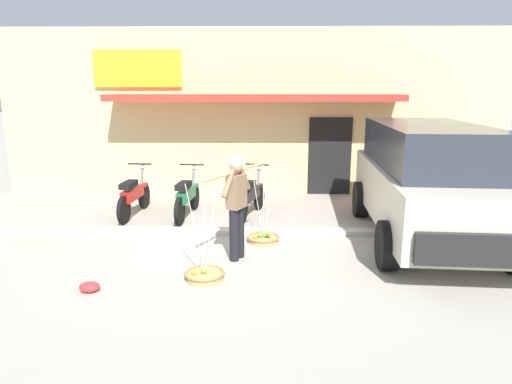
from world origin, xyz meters
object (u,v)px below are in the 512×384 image
Objects in this scene: motorcycle_nearest_shop at (134,196)px; plastic_litter_bag at (89,287)px; fruit_basket_right_side at (205,274)px; motorcycle_third_in_row at (250,196)px; fruit_basket_left_side at (263,238)px; motorcycle_second_in_row at (187,197)px; parked_truck at (427,179)px; fruit_vendor at (237,201)px.

motorcycle_nearest_shop reaches higher than plastic_litter_bag.
fruit_basket_right_side reaches higher than motorcycle_nearest_shop.
motorcycle_third_in_row is (0.58, 3.27, 0.38)m from fruit_basket_right_side.
fruit_basket_left_side is at bearing 41.09° from plastic_litter_bag.
motorcycle_nearest_shop is (-1.96, 3.29, 0.38)m from fruit_basket_right_side.
motorcycle_second_in_row is at bearing -178.07° from motorcycle_third_in_row.
fruit_basket_right_side is 3.34m from motorcycle_second_in_row.
motorcycle_second_in_row is at bearing 103.70° from fruit_basket_right_side.
parked_truck is (2.96, 0.24, 1.05)m from fruit_basket_left_side.
fruit_basket_left_side is at bearing -80.36° from motorcycle_third_in_row.
fruit_basket_right_side is at bearing -117.72° from fruit_vendor.
fruit_basket_right_side is (-0.85, -1.63, -0.00)m from fruit_basket_left_side.
fruit_vendor is 2.51m from motorcycle_third_in_row.
fruit_basket_right_side is 0.29× the size of parked_truck.
parked_truck is at bearing 4.73° from fruit_basket_left_side.
fruit_vendor is at bearing 62.28° from fruit_basket_right_side.
parked_truck is at bearing 26.21° from fruit_basket_right_side.
fruit_vendor is 2.49m from plastic_litter_bag.
fruit_basket_left_side is 0.82× the size of motorcycle_third_in_row.
fruit_basket_left_side is 3.29m from motorcycle_nearest_shop.
parked_truck is (5.77, -1.42, 0.68)m from motorcycle_nearest_shop.
fruit_vendor is 1.17× the size of fruit_basket_right_side.
parked_truck reaches higher than plastic_litter_bag.
fruit_basket_left_side is 3.15m from parked_truck.
fruit_basket_right_side is 5.18× the size of plastic_litter_bag.
fruit_basket_right_side is (-0.43, -0.82, -0.90)m from fruit_vendor.
fruit_vendor is at bearing -63.22° from motorcycle_second_in_row.
motorcycle_third_in_row is at bearing 1.93° from motorcycle_second_in_row.
motorcycle_second_in_row and motorcycle_third_in_row have the same top height.
fruit_vendor is 0.34× the size of parked_truck.
fruit_basket_right_side is at bearing -76.30° from motorcycle_second_in_row.
motorcycle_third_in_row reaches higher than plastic_litter_bag.
fruit_vendor reaches higher than plastic_litter_bag.
fruit_basket_left_side reaches higher than motorcycle_nearest_shop.
parked_truck is (3.23, -1.39, 0.68)m from motorcycle_third_in_row.
plastic_litter_bag is (-2.38, -2.07, -0.01)m from fruit_basket_left_side.
parked_truck is 5.91m from plastic_litter_bag.
fruit_vendor reaches higher than fruit_basket_right_side.
parked_truck is at bearing 17.40° from fruit_vendor.
motorcycle_second_in_row is 4.84m from parked_truck.
motorcycle_third_in_row is at bearing 80.00° from fruit_basket_right_side.
motorcycle_third_in_row is at bearing 86.56° from fruit_vendor.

